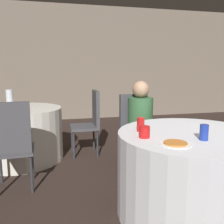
{
  "coord_description": "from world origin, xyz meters",
  "views": [
    {
      "loc": [
        -1.3,
        -1.79,
        1.28
      ],
      "look_at": [
        -0.7,
        0.67,
        0.84
      ],
      "focal_mm": 40.0,
      "sensor_mm": 36.0,
      "label": 1
    }
  ],
  "objects_px": {
    "table_near": "(191,174)",
    "person_green_jacket": "(143,129)",
    "pizza_plate_near": "(175,143)",
    "chair_far_east": "(91,118)",
    "soda_can_blue": "(204,132)",
    "chair_near_north": "(136,126)",
    "table_far": "(20,134)",
    "chair_far_south": "(12,140)",
    "bottle_far": "(10,100)",
    "soda_can_red": "(141,124)"
  },
  "relations": [
    {
      "from": "person_green_jacket",
      "to": "chair_far_south",
      "type": "bearing_deg",
      "value": -3.25
    },
    {
      "from": "table_far",
      "to": "soda_can_blue",
      "type": "xyz_separation_m",
      "value": [
        1.58,
        -1.97,
        0.43
      ]
    },
    {
      "from": "table_far",
      "to": "soda_can_blue",
      "type": "distance_m",
      "value": 2.56
    },
    {
      "from": "chair_near_north",
      "to": "soda_can_red",
      "type": "bearing_deg",
      "value": 65.21
    },
    {
      "from": "person_green_jacket",
      "to": "pizza_plate_near",
      "type": "height_order",
      "value": "person_green_jacket"
    },
    {
      "from": "pizza_plate_near",
      "to": "soda_can_red",
      "type": "xyz_separation_m",
      "value": [
        -0.11,
        0.42,
        0.05
      ]
    },
    {
      "from": "chair_far_south",
      "to": "pizza_plate_near",
      "type": "xyz_separation_m",
      "value": [
        1.27,
        -1.03,
        0.18
      ]
    },
    {
      "from": "soda_can_red",
      "to": "chair_far_east",
      "type": "bearing_deg",
      "value": 97.05
    },
    {
      "from": "table_near",
      "to": "person_green_jacket",
      "type": "distance_m",
      "value": 0.91
    },
    {
      "from": "table_far",
      "to": "soda_can_blue",
      "type": "relative_size",
      "value": 9.49
    },
    {
      "from": "chair_near_north",
      "to": "chair_far_south",
      "type": "distance_m",
      "value": 1.46
    },
    {
      "from": "pizza_plate_near",
      "to": "chair_near_north",
      "type": "bearing_deg",
      "value": 83.07
    },
    {
      "from": "chair_near_north",
      "to": "bottle_far",
      "type": "bearing_deg",
      "value": -28.96
    },
    {
      "from": "chair_near_north",
      "to": "person_green_jacket",
      "type": "bearing_deg",
      "value": 90.0
    },
    {
      "from": "chair_near_north",
      "to": "pizza_plate_near",
      "type": "height_order",
      "value": "chair_near_north"
    },
    {
      "from": "person_green_jacket",
      "to": "bottle_far",
      "type": "xyz_separation_m",
      "value": [
        -1.59,
        0.78,
        0.31
      ]
    },
    {
      "from": "bottle_far",
      "to": "chair_far_east",
      "type": "bearing_deg",
      "value": 5.09
    },
    {
      "from": "table_near",
      "to": "table_far",
      "type": "relative_size",
      "value": 1.12
    },
    {
      "from": "table_near",
      "to": "chair_far_south",
      "type": "bearing_deg",
      "value": 154.04
    },
    {
      "from": "chair_far_east",
      "to": "chair_far_south",
      "type": "xyz_separation_m",
      "value": [
        -0.96,
        -0.99,
        0.0
      ]
    },
    {
      "from": "chair_far_south",
      "to": "pizza_plate_near",
      "type": "height_order",
      "value": "chair_far_south"
    },
    {
      "from": "person_green_jacket",
      "to": "table_near",
      "type": "bearing_deg",
      "value": 90.0
    },
    {
      "from": "table_near",
      "to": "person_green_jacket",
      "type": "height_order",
      "value": "person_green_jacket"
    },
    {
      "from": "pizza_plate_near",
      "to": "chair_far_east",
      "type": "bearing_deg",
      "value": 98.73
    },
    {
      "from": "table_far",
      "to": "chair_far_south",
      "type": "bearing_deg",
      "value": -87.53
    },
    {
      "from": "person_green_jacket",
      "to": "bottle_far",
      "type": "relative_size",
      "value": 4.2
    },
    {
      "from": "table_far",
      "to": "soda_can_red",
      "type": "xyz_separation_m",
      "value": [
        1.2,
        -1.6,
        0.43
      ]
    },
    {
      "from": "table_far",
      "to": "chair_far_east",
      "type": "xyz_separation_m",
      "value": [
        1.0,
        -0.01,
        0.19
      ]
    },
    {
      "from": "soda_can_blue",
      "to": "bottle_far",
      "type": "bearing_deg",
      "value": 131.71
    },
    {
      "from": "table_far",
      "to": "soda_can_red",
      "type": "relative_size",
      "value": 9.49
    },
    {
      "from": "pizza_plate_near",
      "to": "soda_can_blue",
      "type": "relative_size",
      "value": 1.86
    },
    {
      "from": "person_green_jacket",
      "to": "soda_can_blue",
      "type": "bearing_deg",
      "value": 86.43
    },
    {
      "from": "table_far",
      "to": "chair_far_south",
      "type": "height_order",
      "value": "chair_far_south"
    },
    {
      "from": "table_near",
      "to": "soda_can_blue",
      "type": "relative_size",
      "value": 10.59
    },
    {
      "from": "person_green_jacket",
      "to": "bottle_far",
      "type": "bearing_deg",
      "value": -33.98
    },
    {
      "from": "chair_near_north",
      "to": "soda_can_blue",
      "type": "xyz_separation_m",
      "value": [
        0.11,
        -1.27,
        0.24
      ]
    },
    {
      "from": "table_near",
      "to": "bottle_far",
      "type": "relative_size",
      "value": 4.78
    },
    {
      "from": "table_far",
      "to": "bottle_far",
      "type": "bearing_deg",
      "value": -131.68
    },
    {
      "from": "soda_can_blue",
      "to": "chair_far_south",
      "type": "bearing_deg",
      "value": 147.52
    },
    {
      "from": "table_far",
      "to": "chair_far_east",
      "type": "bearing_deg",
      "value": -0.35
    },
    {
      "from": "chair_far_east",
      "to": "bottle_far",
      "type": "relative_size",
      "value": 3.56
    },
    {
      "from": "table_near",
      "to": "soda_can_blue",
      "type": "height_order",
      "value": "soda_can_blue"
    },
    {
      "from": "chair_far_south",
      "to": "pizza_plate_near",
      "type": "bearing_deg",
      "value": -41.55
    },
    {
      "from": "chair_near_north",
      "to": "bottle_far",
      "type": "distance_m",
      "value": 1.7
    },
    {
      "from": "bottle_far",
      "to": "chair_near_north",
      "type": "bearing_deg",
      "value": -21.14
    },
    {
      "from": "table_far",
      "to": "chair_near_north",
      "type": "height_order",
      "value": "chair_near_north"
    },
    {
      "from": "chair_far_east",
      "to": "chair_near_north",
      "type": "bearing_deg",
      "value": -145.76
    },
    {
      "from": "soda_can_blue",
      "to": "chair_far_east",
      "type": "bearing_deg",
      "value": 106.32
    },
    {
      "from": "chair_far_south",
      "to": "soda_can_blue",
      "type": "relative_size",
      "value": 7.88
    },
    {
      "from": "table_far",
      "to": "chair_far_south",
      "type": "xyz_separation_m",
      "value": [
        0.04,
        -1.0,
        0.19
      ]
    }
  ]
}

